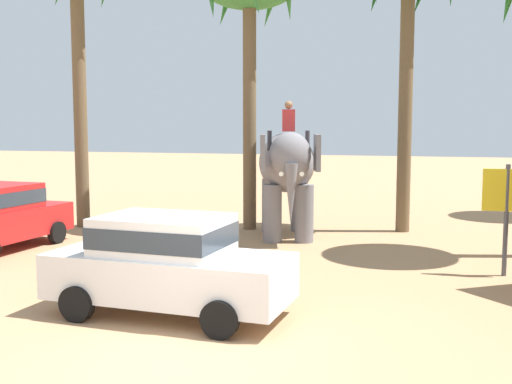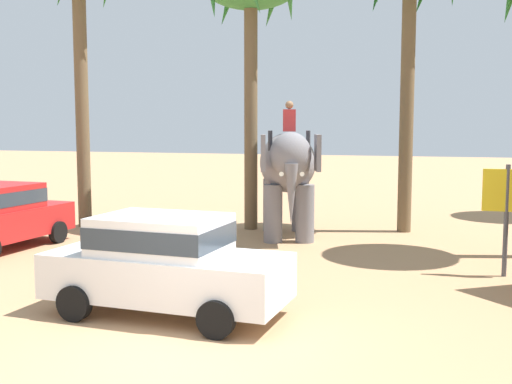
% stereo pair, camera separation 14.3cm
% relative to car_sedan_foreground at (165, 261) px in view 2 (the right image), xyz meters
% --- Properties ---
extents(ground_plane, '(120.00, 120.00, 0.00)m').
position_rel_car_sedan_foreground_xyz_m(ground_plane, '(1.02, -1.91, -0.93)').
color(ground_plane, tan).
extents(car_sedan_foreground, '(4.17, 2.01, 1.70)m').
position_rel_car_sedan_foreground_xyz_m(car_sedan_foreground, '(0.00, 0.00, 0.00)').
color(car_sedan_foreground, white).
rests_on(car_sedan_foreground, ground).
extents(elephant_with_mahout, '(2.53, 4.02, 3.88)m').
position_rel_car_sedan_foreground_xyz_m(elephant_with_mahout, '(0.15, 7.73, 1.06)').
color(elephant_with_mahout, slate).
rests_on(elephant_with_mahout, ground).
extents(signboard_yellow, '(1.00, 0.10, 2.40)m').
position_rel_car_sedan_foreground_xyz_m(signboard_yellow, '(5.74, 4.64, 0.76)').
color(signboard_yellow, '#4C4C51').
rests_on(signboard_yellow, ground).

